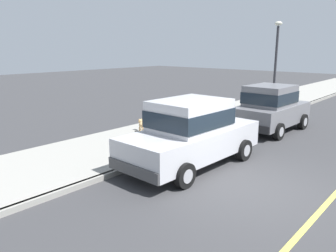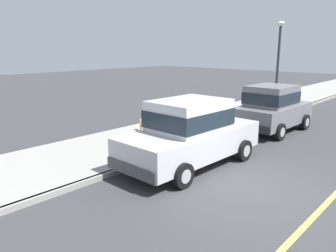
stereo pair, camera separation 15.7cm
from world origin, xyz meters
TOP-DOWN VIEW (x-y plane):
  - ground_plane at (0.00, 0.00)m, footprint 80.00×80.00m
  - curb at (-3.20, 0.00)m, footprint 0.16×64.00m
  - sidewalk at (-5.00, 0.00)m, footprint 3.60×64.00m
  - lane_centre_line at (1.60, 0.00)m, footprint 0.12×57.60m
  - car_silver_sedan at (-2.15, 0.34)m, footprint 2.12×4.64m
  - car_grey_hatchback at (-2.20, 5.72)m, footprint 2.03×3.85m
  - dog_tan at (-5.66, 1.77)m, footprint 0.64×0.49m
  - street_lamp at (-3.55, 8.95)m, footprint 0.36×0.36m

SIDE VIEW (x-z plane):
  - ground_plane at x=0.00m, z-range 0.00..0.00m
  - lane_centre_line at x=1.60m, z-range 0.00..0.01m
  - curb at x=-3.20m, z-range 0.00..0.14m
  - sidewalk at x=-5.00m, z-range 0.00..0.14m
  - dog_tan at x=-5.66m, z-range 0.18..0.67m
  - car_grey_hatchback at x=-2.20m, z-range 0.04..1.92m
  - car_silver_sedan at x=-2.15m, z-range 0.02..1.94m
  - street_lamp at x=-3.55m, z-range 0.70..5.12m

